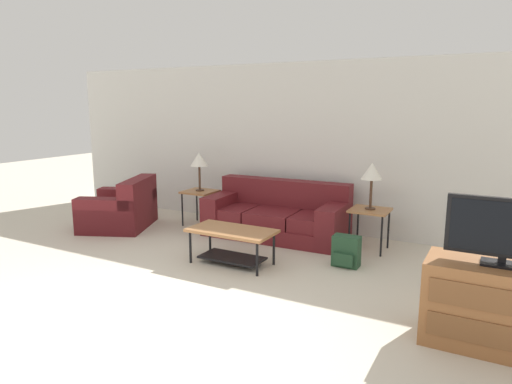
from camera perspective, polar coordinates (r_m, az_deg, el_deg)
ground_plane at (r=4.20m, az=-20.04°, el=-17.64°), size 24.00×24.00×0.00m
wall_back at (r=7.26m, az=5.27°, el=5.65°), size 9.17×0.06×2.60m
couch at (r=6.87m, az=2.63°, el=-3.13°), size 2.12×1.00×0.82m
armchair at (r=7.67m, az=-16.53°, el=-2.14°), size 1.32×1.40×0.80m
coffee_table at (r=5.68m, az=-3.05°, el=-5.81°), size 1.07×0.56×0.45m
side_table_left at (r=7.51m, az=-7.02°, el=-0.31°), size 0.51×0.48×0.57m
side_table_right at (r=6.34m, az=14.05°, el=-2.64°), size 0.51×0.48×0.57m
table_lamp_left at (r=7.43m, az=-7.12°, el=3.96°), size 0.28×0.28×0.63m
table_lamp_right at (r=6.24m, az=14.29°, el=2.39°), size 0.28×0.28×0.63m
tv_console at (r=4.26m, az=27.89°, el=-12.58°), size 1.11×0.54×0.71m
television at (r=4.06m, az=28.69°, el=-4.19°), size 0.86×0.20×0.54m
backpack at (r=5.74m, az=11.20°, el=-7.32°), size 0.33×0.26×0.38m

